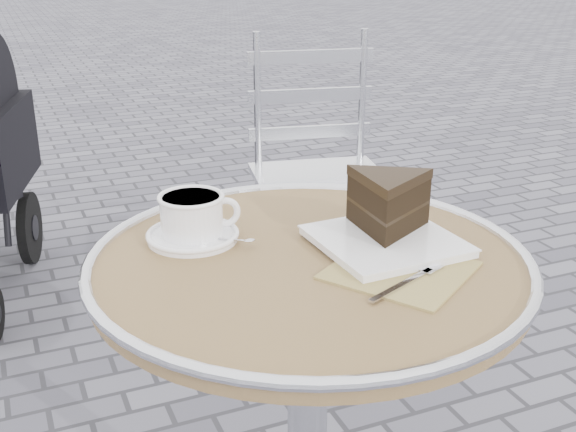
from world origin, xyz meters
name	(u,v)px	position (x,y,z in m)	size (l,w,h in m)	color
cafe_table	(308,346)	(0.00, 0.00, 0.57)	(0.72, 0.72, 0.74)	silver
cappuccino_set	(193,220)	(-0.15, 0.14, 0.77)	(0.16, 0.16, 0.08)	white
cake_plate_set	(388,211)	(0.15, 0.01, 0.79)	(0.27, 0.34, 0.12)	#9B8255
bistro_chair	(316,144)	(0.53, 1.11, 0.58)	(0.49, 0.49, 0.93)	silver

